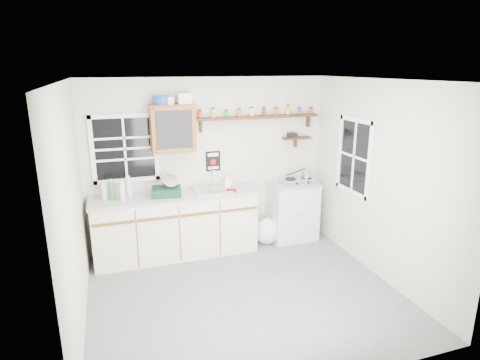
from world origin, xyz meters
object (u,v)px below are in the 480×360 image
object	(u,v)px
right_cabinet	(292,210)
hotplate	(298,180)
spice_shelf	(257,116)
upper_cabinet	(173,128)
dish_rack	(168,189)
main_cabinet	(176,224)

from	to	relation	value
right_cabinet	hotplate	size ratio (longest dim) A/B	1.65
right_cabinet	spice_shelf	world-z (taller)	spice_shelf
upper_cabinet	dish_rack	size ratio (longest dim) A/B	1.49
main_cabinet	dish_rack	distance (m)	0.57
dish_rack	spice_shelf	bearing A→B (deg)	19.33
main_cabinet	right_cabinet	size ratio (longest dim) A/B	2.54
main_cabinet	dish_rack	size ratio (longest dim) A/B	5.29
dish_rack	hotplate	world-z (taller)	dish_rack
spice_shelf	main_cabinet	bearing A→B (deg)	-170.73
spice_shelf	dish_rack	xyz separation A→B (m)	(-1.41, -0.26, -0.91)
main_cabinet	dish_rack	bearing A→B (deg)	-157.69
hotplate	main_cabinet	bearing A→B (deg)	-178.34
right_cabinet	dish_rack	size ratio (longest dim) A/B	2.09
main_cabinet	upper_cabinet	bearing A→B (deg)	76.32
main_cabinet	right_cabinet	distance (m)	1.84
upper_cabinet	dish_rack	xyz separation A→B (m)	(-0.14, -0.19, -0.81)
right_cabinet	hotplate	bearing A→B (deg)	-14.09
main_cabinet	spice_shelf	world-z (taller)	spice_shelf
right_cabinet	main_cabinet	bearing A→B (deg)	-179.21
upper_cabinet	dish_rack	world-z (taller)	upper_cabinet
spice_shelf	dish_rack	distance (m)	1.70
dish_rack	right_cabinet	bearing A→B (deg)	11.05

